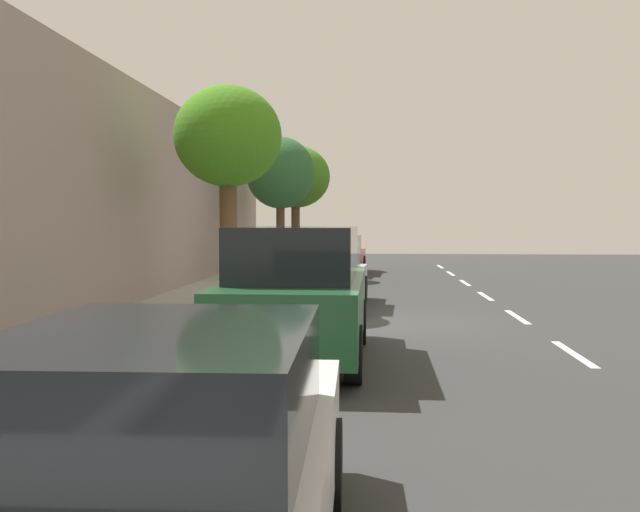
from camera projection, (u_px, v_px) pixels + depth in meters
ground at (366, 323)px, 14.17m from camera, size 60.88×60.88×0.00m
sidewalk at (183, 317)px, 14.44m from camera, size 3.25×38.05×0.15m
curb_edge at (264, 318)px, 14.32m from camera, size 0.16×38.05×0.15m
lane_stripe_centre at (517, 317)px, 15.05m from camera, size 0.14×35.80×0.01m
lane_stripe_bike_edge at (336, 322)px, 14.22m from camera, size 0.12×38.05×0.01m
building_facade at (94, 191)px, 14.45m from camera, size 0.50×38.05×5.39m
parked_sedan_red_nearest at (340, 255)px, 27.34m from camera, size 2.02×4.49×1.52m
parked_sedan_silver_second at (325, 276)px, 16.77m from camera, size 2.02×4.49×1.52m
parked_suv_green_mid at (298, 292)px, 10.32m from camera, size 2.00×4.72×1.99m
parked_sedan_white_far at (161, 474)px, 3.63m from camera, size 1.91×4.43×1.52m
bicycle_at_curb at (315, 277)px, 21.32m from camera, size 1.67×0.69×0.77m
cyclist_with_backpack at (309, 255)px, 21.74m from camera, size 0.52×0.55×1.66m
street_tree_near_cyclist at (295, 178)px, 29.98m from camera, size 2.98×2.98×5.19m
street_tree_mid_block at (280, 174)px, 24.97m from camera, size 2.48×2.48×4.95m
street_tree_far_end at (228, 140)px, 15.80m from camera, size 2.45×2.45×5.00m
pedestrian_on_phone at (232, 254)px, 22.64m from camera, size 0.61×0.29×1.55m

